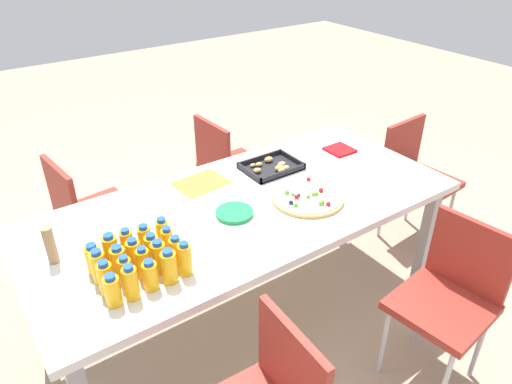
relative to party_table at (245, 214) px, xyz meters
name	(u,v)px	position (x,y,z in m)	size (l,w,h in m)	color
ground_plane	(246,315)	(0.00, 0.00, -0.70)	(12.00, 12.00, 0.00)	tan
party_table	(245,214)	(0.00, 0.00, 0.00)	(2.12, 0.96, 0.76)	silver
chair_end	(414,172)	(1.37, 0.03, -0.20)	(0.43, 0.43, 0.83)	maroon
chair_far_right	(227,164)	(0.42, 0.84, -0.20)	(0.42, 0.42, 0.83)	maroon
chair_far_left	(87,210)	(-0.57, 0.81, -0.20)	(0.44, 0.44, 0.83)	maroon
chair_near_right	(451,292)	(0.58, -0.83, -0.20)	(0.45, 0.45, 0.83)	maroon
juice_bottle_0	(113,291)	(-0.78, -0.30, 0.13)	(0.06, 0.06, 0.14)	#F9AE14
juice_bottle_1	(131,283)	(-0.71, -0.31, 0.13)	(0.06, 0.06, 0.15)	#F9AC14
juice_bottle_2	(150,276)	(-0.63, -0.30, 0.12)	(0.06, 0.06, 0.13)	#F9AE14
juice_bottle_3	(169,267)	(-0.55, -0.30, 0.13)	(0.06, 0.06, 0.15)	#F9AD14
juice_bottle_4	(185,259)	(-0.48, -0.30, 0.13)	(0.05, 0.05, 0.15)	#FAAD14
juice_bottle_5	(106,278)	(-0.77, -0.23, 0.13)	(0.06, 0.06, 0.15)	#FAAC14
juice_bottle_6	(126,272)	(-0.70, -0.23, 0.13)	(0.05, 0.05, 0.14)	#F9AC14
juice_bottle_7	(143,264)	(-0.62, -0.23, 0.13)	(0.05, 0.05, 0.15)	#F9AC14
juice_bottle_8	(159,257)	(-0.56, -0.22, 0.13)	(0.06, 0.06, 0.15)	#F9AD14
juice_bottle_9	(176,251)	(-0.48, -0.23, 0.13)	(0.06, 0.06, 0.14)	#F9AC14
juice_bottle_10	(99,267)	(-0.77, -0.15, 0.13)	(0.06, 0.06, 0.15)	#F9AC14
juice_bottle_11	(119,262)	(-0.70, -0.16, 0.13)	(0.06, 0.06, 0.14)	#F9AD14
juice_bottle_12	(134,254)	(-0.63, -0.15, 0.13)	(0.06, 0.06, 0.14)	#F9AE14
juice_bottle_13	(152,249)	(-0.56, -0.16, 0.13)	(0.06, 0.06, 0.14)	#F9AD14
juice_bottle_14	(168,242)	(-0.48, -0.15, 0.13)	(0.05, 0.05, 0.14)	#F9AE14
juice_bottle_15	(94,259)	(-0.77, -0.08, 0.13)	(0.06, 0.06, 0.13)	#FAAD14
juice_bottle_16	(111,250)	(-0.70, -0.08, 0.13)	(0.06, 0.06, 0.15)	#F9AC14
juice_bottle_17	(127,245)	(-0.63, -0.08, 0.13)	(0.05, 0.05, 0.15)	#F9AD14
juice_bottle_18	(145,240)	(-0.56, -0.08, 0.13)	(0.06, 0.06, 0.14)	#FAAD14
juice_bottle_19	(163,233)	(-0.47, -0.08, 0.13)	(0.06, 0.06, 0.14)	#FAAD14
fruit_pizza	(307,197)	(0.28, -0.14, 0.08)	(0.37, 0.37, 0.05)	tan
snack_tray	(272,167)	(0.33, 0.22, 0.08)	(0.31, 0.23, 0.04)	black
plate_stack	(234,213)	(-0.09, -0.05, 0.07)	(0.18, 0.18, 0.02)	#1E8C4C
napkin_stack	(340,150)	(0.80, 0.17, 0.07)	(0.15, 0.15, 0.01)	red
cardboard_tube	(50,245)	(-0.89, 0.08, 0.15)	(0.04, 0.04, 0.17)	#9E7A56
paper_folder	(201,183)	(-0.08, 0.30, 0.07)	(0.26, 0.20, 0.01)	yellow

